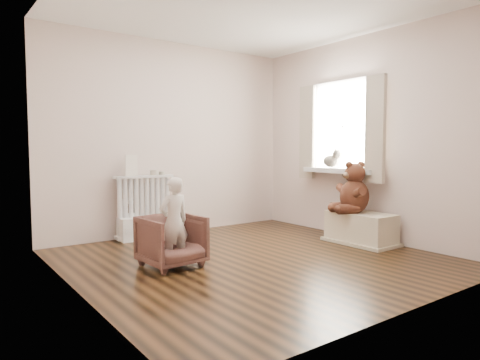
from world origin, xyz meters
TOP-DOWN VIEW (x-y plane):
  - floor at (0.00, 0.00)m, footprint 3.60×3.60m
  - ceiling at (0.00, 0.00)m, footprint 3.60×3.60m
  - back_wall at (0.00, 1.80)m, footprint 3.60×0.02m
  - front_wall at (0.00, -1.80)m, footprint 3.60×0.02m
  - left_wall at (-1.80, 0.00)m, footprint 0.02×3.60m
  - right_wall at (1.80, 0.00)m, footprint 0.02×3.60m
  - window at (1.76, 0.30)m, footprint 0.03×0.90m
  - window_sill at (1.67, 0.30)m, footprint 0.22×1.10m
  - curtain_left at (1.65, -0.27)m, footprint 0.06×0.26m
  - curtain_right at (1.65, 0.87)m, footprint 0.06×0.26m
  - radiator at (-0.48, 1.68)m, footprint 0.77×0.15m
  - paper_doll at (-0.65, 1.68)m, footprint 0.16×0.01m
  - tin_a at (-0.34, 1.68)m, footprint 0.10×0.10m
  - tin_b at (-0.23, 1.68)m, footprint 0.08×0.08m
  - toy_vanity at (-0.66, 1.65)m, footprint 0.33×0.24m
  - armchair at (-0.83, 0.26)m, footprint 0.58×0.60m
  - child at (-0.83, 0.21)m, footprint 0.33×0.23m
  - toy_bench at (1.52, -0.19)m, footprint 0.43×0.80m
  - teddy_bear at (1.48, -0.11)m, footprint 0.61×0.55m
  - plush_cat at (1.66, 0.43)m, footprint 0.19×0.30m

SIDE VIEW (x-z plane):
  - floor at x=0.00m, z-range -0.01..0.01m
  - toy_bench at x=1.52m, z-range 0.01..0.39m
  - armchair at x=-0.83m, z-range 0.00..0.51m
  - toy_vanity at x=-0.66m, z-range 0.01..0.54m
  - radiator at x=-0.48m, z-range -0.02..0.80m
  - child at x=-0.83m, z-range 0.02..0.88m
  - teddy_bear at x=1.48m, z-range 0.36..0.98m
  - tin_b at x=-0.23m, z-range 0.81..0.86m
  - tin_a at x=-0.34m, z-range 0.81..0.88m
  - window_sill at x=1.67m, z-range 0.84..0.90m
  - paper_doll at x=-0.65m, z-range 0.81..1.08m
  - plush_cat at x=1.66m, z-range 0.88..1.12m
  - back_wall at x=0.00m, z-range 0.00..2.60m
  - front_wall at x=0.00m, z-range 0.00..2.60m
  - left_wall at x=-1.80m, z-range 0.00..2.60m
  - right_wall at x=1.80m, z-range 0.00..2.60m
  - curtain_left at x=1.65m, z-range 0.74..2.04m
  - curtain_right at x=1.65m, z-range 0.74..2.04m
  - window at x=1.76m, z-range 0.90..2.00m
  - ceiling at x=0.00m, z-range 2.60..2.60m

